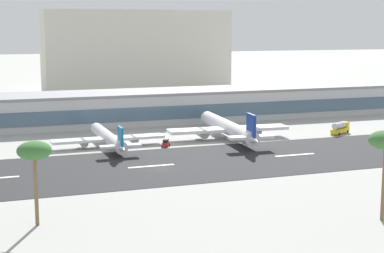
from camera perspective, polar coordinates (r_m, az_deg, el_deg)
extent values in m
plane|color=#9E9E99|center=(149.37, -2.94, -4.04)|extent=(1400.00, 1400.00, 0.00)
cube|color=#262628|center=(152.43, -3.29, -3.75)|extent=(800.00, 40.84, 0.08)
cube|color=white|center=(151.97, -3.91, -3.78)|extent=(12.00, 1.20, 0.01)
cube|color=white|center=(167.19, 9.78, -2.69)|extent=(12.00, 1.20, 0.01)
cube|color=#B7BABC|center=(222.46, -5.17, 1.76)|extent=(217.57, 23.88, 10.61)
cube|color=#476075|center=(210.93, -4.36, 1.21)|extent=(211.04, 0.30, 4.77)
cube|color=gray|center=(221.77, -5.19, 3.25)|extent=(219.75, 24.12, 1.00)
cube|color=beige|center=(331.56, -5.37, 7.16)|extent=(100.14, 32.14, 44.15)
cylinder|color=silver|center=(178.48, -8.04, -1.02)|extent=(4.16, 35.19, 3.51)
sphere|color=silver|center=(195.44, -9.14, -0.14)|extent=(3.34, 3.34, 3.34)
cone|color=silver|center=(161.64, -6.71, -2.07)|extent=(3.28, 6.38, 3.16)
cube|color=silver|center=(177.86, -7.99, -1.17)|extent=(33.37, 5.89, 0.77)
cylinder|color=gray|center=(179.67, -5.65, -1.21)|extent=(2.37, 4.96, 2.28)
cylinder|color=gray|center=(176.58, -10.36, -1.51)|extent=(2.37, 4.96, 2.28)
cube|color=silver|center=(162.92, -6.83, -1.86)|extent=(11.37, 3.11, 0.62)
cube|color=#1975B2|center=(162.46, -6.85, -1.01)|extent=(0.65, 4.75, 5.62)
cylinder|color=black|center=(177.20, -7.90, -1.82)|extent=(0.63, 0.63, 0.97)
cylinder|color=white|center=(190.08, 3.41, -0.08)|extent=(7.21, 44.74, 4.45)
sphere|color=white|center=(211.00, 1.44, 0.87)|extent=(4.23, 4.23, 4.23)
cone|color=white|center=(169.51, 5.86, -1.27)|extent=(4.50, 8.25, 4.01)
cube|color=white|center=(189.33, 3.49, -0.26)|extent=(39.16, 9.07, 0.98)
cylinder|color=gray|center=(192.46, 5.95, -0.37)|extent=(3.28, 6.40, 2.90)
cylinder|color=gray|center=(186.81, 0.96, -0.61)|extent=(3.28, 6.40, 2.90)
cube|color=white|center=(171.06, 5.64, -1.02)|extent=(13.40, 4.49, 0.78)
cube|color=navy|center=(170.53, 5.66, 0.01)|extent=(1.08, 6.05, 7.13)
cylinder|color=black|center=(188.50, 3.62, -1.04)|extent=(0.80, 0.80, 1.23)
cube|color=#B2231E|center=(176.52, -2.52, -1.68)|extent=(3.12, 3.55, 1.00)
cube|color=black|center=(176.34, -2.52, -1.38)|extent=(2.14, 2.31, 0.90)
cylinder|color=black|center=(175.81, -2.88, -1.90)|extent=(0.57, 0.65, 0.60)
cylinder|color=black|center=(175.33, -2.38, -1.92)|extent=(0.57, 0.65, 0.60)
cylinder|color=black|center=(177.90, -2.66, -1.76)|extent=(0.57, 0.65, 0.60)
cylinder|color=black|center=(177.43, -2.16, -1.79)|extent=(0.57, 0.65, 0.60)
cube|color=gold|center=(203.72, 13.95, -0.36)|extent=(8.67, 6.49, 1.40)
cylinder|color=silver|center=(202.54, 13.83, 0.09)|extent=(6.06, 4.70, 2.10)
cube|color=gold|center=(206.32, 14.37, 0.19)|extent=(2.96, 3.09, 1.80)
cylinder|color=black|center=(205.89, 14.64, -0.49)|extent=(0.92, 0.69, 0.90)
cylinder|color=black|center=(207.04, 13.99, -0.41)|extent=(0.92, 0.69, 0.90)
cylinder|color=black|center=(200.64, 13.88, -0.71)|extent=(0.92, 0.69, 0.90)
cylinder|color=black|center=(201.81, 13.22, -0.63)|extent=(0.92, 0.69, 0.90)
cylinder|color=brown|center=(109.03, -14.68, -5.73)|extent=(0.68, 0.68, 13.56)
ellipsoid|color=#386B33|center=(107.50, -14.83, -2.23)|extent=(6.05, 6.05, 3.33)
cylinder|color=brown|center=(113.67, 17.86, -4.93)|extent=(0.74, 0.74, 14.84)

